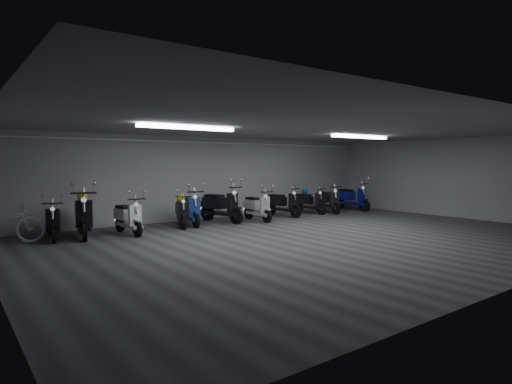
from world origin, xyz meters
TOP-DOWN VIEW (x-y plane):
  - floor at (0.00, 0.00)m, footprint 14.00×10.00m
  - ceiling at (0.00, 0.00)m, footprint 14.00×10.00m
  - back_wall at (0.00, 5.00)m, footprint 14.00×0.01m
  - right_wall at (7.00, 0.00)m, footprint 0.01×10.00m
  - fluor_strip_left at (-3.00, 1.00)m, footprint 2.40×0.18m
  - fluor_strip_right at (3.00, 1.00)m, footprint 2.40×0.18m
  - conduit at (0.00, 4.92)m, footprint 13.60×0.05m
  - scooter_0 at (-5.38, 3.74)m, footprint 0.82×1.68m
  - scooter_1 at (-4.65, 3.70)m, footprint 1.08×2.08m
  - scooter_2 at (-3.56, 3.41)m, footprint 0.67×1.69m
  - scooter_3 at (-1.82, 3.70)m, footprint 1.07×1.68m
  - scooter_4 at (-1.49, 3.86)m, footprint 0.86×1.86m
  - scooter_5 at (-0.33, 3.86)m, footprint 1.11×2.04m
  - scooter_6 at (0.83, 3.46)m, footprint 0.65×1.69m
  - scooter_7 at (2.22, 3.82)m, footprint 0.95×1.79m
  - scooter_8 at (3.62, 3.89)m, footprint 0.85×1.66m
  - scooter_9 at (4.40, 3.69)m, footprint 0.98×1.80m
  - bicycle at (-6.50, 3.84)m, footprint 2.05×1.33m
  - scooter_10 at (5.79, 3.73)m, footprint 0.81×1.88m
  - helmet_0 at (-4.59, 3.97)m, footprint 0.26×0.26m
  - helmet_1 at (-1.74, 3.91)m, footprint 0.24×0.24m
  - helmet_2 at (3.57, 4.11)m, footprint 0.23×0.23m

SIDE VIEW (x-z plane):
  - floor at x=0.00m, z-range -0.01..0.00m
  - scooter_8 at x=3.62m, z-range 0.00..1.18m
  - scooter_3 at x=-1.82m, z-range 0.00..1.19m
  - scooter_0 at x=-5.38m, z-range 0.00..1.20m
  - scooter_2 at x=-3.56m, z-range 0.00..1.23m
  - scooter_6 at x=0.83m, z-range 0.00..1.24m
  - bicycle at x=-6.50m, z-range 0.00..1.25m
  - scooter_7 at x=2.22m, z-range 0.00..1.27m
  - scooter_9 at x=4.40m, z-range 0.00..1.27m
  - scooter_4 at x=-1.49m, z-range 0.00..1.33m
  - scooter_10 at x=5.79m, z-range 0.00..1.36m
  - scooter_5 at x=-0.33m, z-range 0.00..1.44m
  - scooter_1 at x=-4.65m, z-range 0.00..1.48m
  - helmet_2 at x=3.57m, z-range 0.73..0.96m
  - helmet_1 at x=-1.74m, z-range 0.74..0.98m
  - helmet_0 at x=-4.59m, z-range 0.92..1.18m
  - back_wall at x=0.00m, z-range 0.00..2.80m
  - right_wall at x=7.00m, z-range 0.00..2.80m
  - conduit at x=0.00m, z-range 2.59..2.65m
  - fluor_strip_left at x=-3.00m, z-range 2.70..2.78m
  - fluor_strip_right at x=3.00m, z-range 2.70..2.78m
  - ceiling at x=0.00m, z-range 2.80..2.81m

